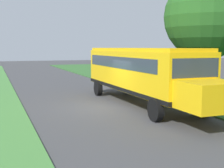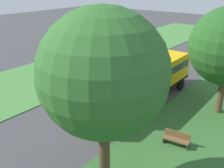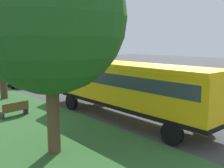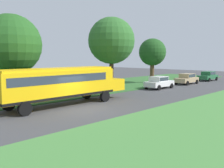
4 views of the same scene
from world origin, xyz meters
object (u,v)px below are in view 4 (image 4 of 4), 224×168
at_px(oak_tree_roadside_mid, 113,41).
at_px(car_white_nearest, 159,82).
at_px(car_green_furthest, 208,76).
at_px(school_bus, 61,83).
at_px(park_bench, 69,90).
at_px(oak_tree_beside_bus, 13,45).
at_px(car_tan_middle, 187,78).
at_px(oak_tree_far_end, 153,52).

bearing_deg(oak_tree_roadside_mid, car_white_nearest, 62.31).
bearing_deg(oak_tree_roadside_mid, car_green_furthest, 81.94).
distance_m(school_bus, park_bench, 6.66).
bearing_deg(oak_tree_roadside_mid, oak_tree_beside_bus, -99.87).
relative_size(car_white_nearest, car_green_furthest, 1.00).
xyz_separation_m(school_bus, car_tan_middle, (-0.46, 22.90, -1.05)).
xyz_separation_m(school_bus, park_bench, (-4.75, 4.44, -1.45)).
bearing_deg(car_tan_middle, school_bus, -88.86).
bearing_deg(school_bus, oak_tree_roadside_mid, 108.62).
bearing_deg(car_green_furthest, oak_tree_far_end, -114.05).
relative_size(oak_tree_far_end, park_bench, 4.11).
bearing_deg(car_white_nearest, park_bench, -111.26).
distance_m(car_tan_middle, car_green_furthest, 7.51).
height_order(car_green_furthest, oak_tree_far_end, oak_tree_far_end).
relative_size(school_bus, oak_tree_roadside_mid, 1.43).
relative_size(school_bus, oak_tree_beside_bus, 1.56).
height_order(car_green_furthest, park_bench, car_green_furthest).
bearing_deg(car_green_furthest, school_bus, -89.14).
bearing_deg(oak_tree_beside_bus, car_green_furthest, 81.29).
height_order(school_bus, oak_tree_roadside_mid, oak_tree_roadside_mid).
relative_size(car_white_nearest, park_bench, 2.66).
xyz_separation_m(car_green_furthest, oak_tree_beside_bus, (-4.87, -31.81, 4.23)).
height_order(car_tan_middle, car_green_furthest, same).
height_order(oak_tree_beside_bus, oak_tree_far_end, oak_tree_beside_bus).
bearing_deg(park_bench, car_white_nearest, 68.74).
xyz_separation_m(car_white_nearest, oak_tree_far_end, (-4.44, 4.97, 3.85)).
bearing_deg(car_white_nearest, car_tan_middle, 90.00).
height_order(car_tan_middle, oak_tree_far_end, oak_tree_far_end).
bearing_deg(oak_tree_roadside_mid, oak_tree_far_end, 98.38).
height_order(car_green_furthest, oak_tree_roadside_mid, oak_tree_roadside_mid).
relative_size(car_white_nearest, oak_tree_roadside_mid, 0.50).
height_order(car_white_nearest, oak_tree_far_end, oak_tree_far_end).
xyz_separation_m(car_tan_middle, park_bench, (-4.30, -18.46, -0.40)).
xyz_separation_m(car_tan_middle, car_green_furthest, (0.00, 7.51, 0.00)).
bearing_deg(car_tan_middle, oak_tree_far_end, -151.13).
distance_m(car_tan_middle, oak_tree_beside_bus, 25.15).
height_order(school_bus, oak_tree_beside_bus, oak_tree_beside_bus).
relative_size(car_tan_middle, oak_tree_far_end, 0.65).
height_order(car_white_nearest, car_tan_middle, same).
xyz_separation_m(oak_tree_roadside_mid, oak_tree_far_end, (-1.55, 10.50, -1.19)).
bearing_deg(oak_tree_far_end, car_white_nearest, -48.23).
bearing_deg(car_white_nearest, school_bus, -88.31).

